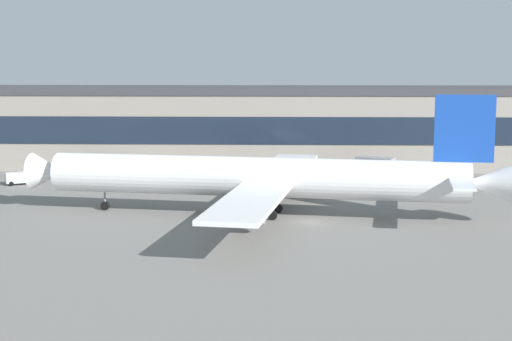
{
  "coord_description": "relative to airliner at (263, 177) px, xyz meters",
  "views": [
    {
      "loc": [
        -3.3,
        -89.11,
        18.79
      ],
      "look_at": [
        -6.48,
        7.22,
        5.0
      ],
      "focal_mm": 54.06,
      "sensor_mm": 36.0,
      "label": 1
    }
  ],
  "objects": [
    {
      "name": "ground_plane",
      "position": [
        5.55,
        -3.08,
        -4.77
      ],
      "size": [
        600.0,
        600.0,
        0.0
      ],
      "primitive_type": "plane",
      "color": "slate"
    },
    {
      "name": "terminal_building",
      "position": [
        5.55,
        45.85,
        2.32
      ],
      "size": [
        172.14,
        18.81,
        14.14
      ],
      "color": "gray",
      "rests_on": "ground_plane"
    },
    {
      "name": "airliner",
      "position": [
        0.0,
        0.0,
        0.0
      ],
      "size": [
        58.85,
        50.94,
        14.93
      ],
      "color": "white",
      "rests_on": "ground_plane"
    },
    {
      "name": "stair_truck",
      "position": [
        17.09,
        29.78,
        -2.8
      ],
      "size": [
        6.43,
        4.89,
        3.55
      ],
      "color": "gray",
      "rests_on": "ground_plane"
    },
    {
      "name": "follow_me_car",
      "position": [
        -37.47,
        22.83,
        -3.68
      ],
      "size": [
        4.78,
        3.68,
        1.85
      ],
      "color": "white",
      "rests_on": "ground_plane"
    },
    {
      "name": "crew_van",
      "position": [
        -27.35,
        31.44,
        -3.32
      ],
      "size": [
        5.54,
        4.74,
        2.55
      ],
      "color": "gray",
      "rests_on": "ground_plane"
    }
  ]
}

